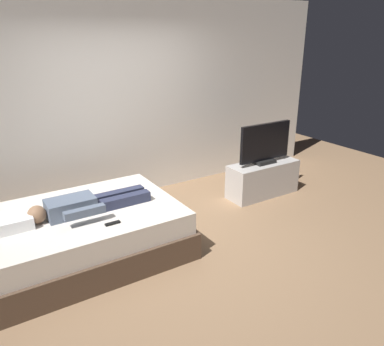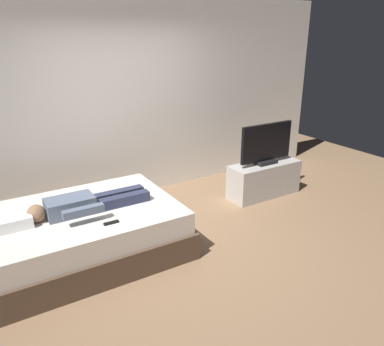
{
  "view_description": "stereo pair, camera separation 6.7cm",
  "coord_description": "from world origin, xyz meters",
  "px_view_note": "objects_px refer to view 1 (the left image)",
  "views": [
    {
      "loc": [
        -1.93,
        -3.26,
        2.31
      ],
      "look_at": [
        0.41,
        0.41,
        0.69
      ],
      "focal_mm": 35.69,
      "sensor_mm": 36.0,
      "label": 1
    },
    {
      "loc": [
        -1.87,
        -3.29,
        2.31
      ],
      "look_at": [
        0.41,
        0.41,
        0.69
      ],
      "focal_mm": 35.69,
      "sensor_mm": 36.0,
      "label": 2
    }
  ],
  "objects_px": {
    "person": "(84,205)",
    "tv": "(265,144)",
    "remote": "(113,223)",
    "bed": "(83,234)",
    "tv_stand": "(263,179)",
    "pillow": "(4,223)"
  },
  "relations": [
    {
      "from": "person",
      "to": "tv",
      "type": "relative_size",
      "value": 1.43
    },
    {
      "from": "pillow",
      "to": "person",
      "type": "distance_m",
      "value": 0.75
    },
    {
      "from": "pillow",
      "to": "tv",
      "type": "xyz_separation_m",
      "value": [
        3.5,
        0.22,
        0.18
      ]
    },
    {
      "from": "remote",
      "to": "tv",
      "type": "bearing_deg",
      "value": 14.65
    },
    {
      "from": "tv_stand",
      "to": "remote",
      "type": "bearing_deg",
      "value": -165.35
    },
    {
      "from": "person",
      "to": "tv_stand",
      "type": "xyz_separation_m",
      "value": [
        2.75,
        0.27,
        -0.37
      ]
    },
    {
      "from": "person",
      "to": "tv_stand",
      "type": "height_order",
      "value": "person"
    },
    {
      "from": "tv_stand",
      "to": "pillow",
      "type": "bearing_deg",
      "value": -176.34
    },
    {
      "from": "pillow",
      "to": "tv",
      "type": "height_order",
      "value": "tv"
    },
    {
      "from": "remote",
      "to": "tv",
      "type": "xyz_separation_m",
      "value": [
        2.6,
        0.68,
        0.24
      ]
    },
    {
      "from": "bed",
      "to": "tv_stand",
      "type": "bearing_deg",
      "value": 4.6
    },
    {
      "from": "bed",
      "to": "tv_stand",
      "type": "xyz_separation_m",
      "value": [
        2.78,
        0.22,
        -0.01
      ]
    },
    {
      "from": "pillow",
      "to": "tv_stand",
      "type": "height_order",
      "value": "pillow"
    },
    {
      "from": "pillow",
      "to": "person",
      "type": "height_order",
      "value": "person"
    },
    {
      "from": "tv_stand",
      "to": "tv",
      "type": "relative_size",
      "value": 1.25
    },
    {
      "from": "bed",
      "to": "pillow",
      "type": "bearing_deg",
      "value": 180.0
    },
    {
      "from": "pillow",
      "to": "tv",
      "type": "relative_size",
      "value": 0.55
    },
    {
      "from": "remote",
      "to": "tv",
      "type": "distance_m",
      "value": 2.69
    },
    {
      "from": "bed",
      "to": "remote",
      "type": "distance_m",
      "value": 0.57
    },
    {
      "from": "remote",
      "to": "tv",
      "type": "relative_size",
      "value": 0.17
    },
    {
      "from": "person",
      "to": "tv",
      "type": "distance_m",
      "value": 2.77
    },
    {
      "from": "remote",
      "to": "pillow",
      "type": "bearing_deg",
      "value": 153.17
    }
  ]
}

